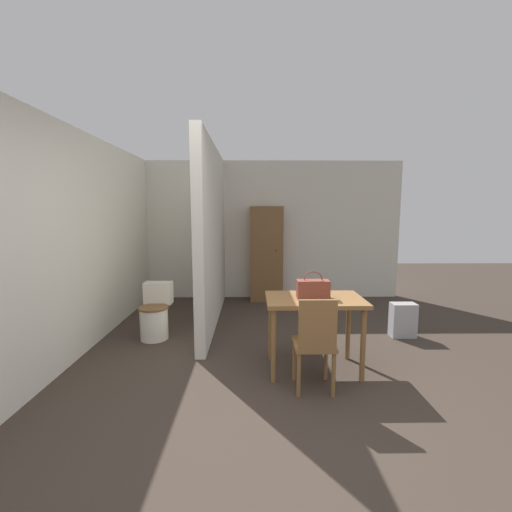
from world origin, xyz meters
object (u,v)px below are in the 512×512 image
Objects in this scene: wooden_chair at (315,341)px; space_heater at (403,320)px; toilet at (155,314)px; wooden_cabinet at (266,254)px; handbag at (313,289)px; dining_table at (314,308)px.

space_heater is (1.38, 1.33, -0.25)m from wooden_chair.
toilet reaches higher than space_heater.
wooden_cabinet reaches higher than wooden_chair.
wooden_chair is at bearing -96.68° from handbag.
space_heater is (1.67, -1.86, -0.62)m from wooden_cabinet.
toilet is at bearing -129.09° from wooden_cabinet.
wooden_chair reaches higher than dining_table.
dining_table is 2.10m from toilet.
dining_table is 1.11× the size of wooden_chair.
toilet is at bearing 142.64° from wooden_chair.
handbag is 1.74m from space_heater.
dining_table is 1.41× the size of toilet.
wooden_cabinet reaches higher than handbag.
toilet is (-1.78, 1.36, -0.17)m from wooden_chair.
wooden_chair is 1.28× the size of toilet.
toilet is at bearing 179.60° from space_heater.
wooden_chair is 1.99× the size of space_heater.
handbag is at bearing -83.04° from wooden_cabinet.
space_heater is at bearing -0.40° from toilet.
wooden_cabinet is (1.49, 1.84, 0.55)m from toilet.
wooden_cabinet is at bearing 50.91° from toilet.
toilet is at bearing 153.32° from dining_table.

